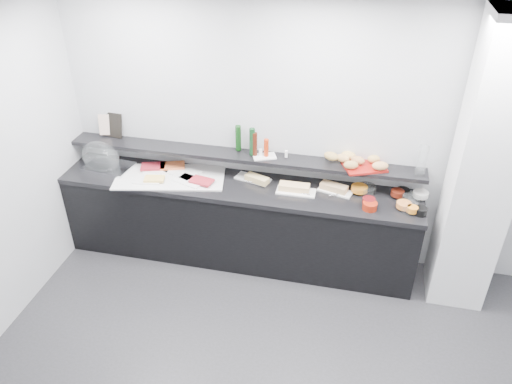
% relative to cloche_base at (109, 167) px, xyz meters
% --- Properties ---
extents(back_wall, '(5.00, 0.02, 2.70)m').
position_rel_cloche_base_xyz_m(back_wall, '(2.09, 0.29, 0.43)').
color(back_wall, '#B6B9BD').
rests_on(back_wall, ground).
extents(ceiling, '(5.00, 5.00, 0.00)m').
position_rel_cloche_base_xyz_m(ceiling, '(2.09, -1.71, 1.78)').
color(ceiling, white).
rests_on(ceiling, back_wall).
extents(column, '(0.50, 0.50, 2.70)m').
position_rel_cloche_base_xyz_m(column, '(3.59, -0.06, 0.43)').
color(column, white).
rests_on(column, ground).
extents(buffet_cabinet, '(3.60, 0.60, 0.85)m').
position_rel_cloche_base_xyz_m(buffet_cabinet, '(1.39, -0.01, -0.50)').
color(buffet_cabinet, black).
rests_on(buffet_cabinet, ground).
extents(counter_top, '(3.62, 0.62, 0.05)m').
position_rel_cloche_base_xyz_m(counter_top, '(1.39, -0.01, -0.05)').
color(counter_top, black).
rests_on(counter_top, buffet_cabinet).
extents(wall_shelf, '(3.60, 0.25, 0.04)m').
position_rel_cloche_base_xyz_m(wall_shelf, '(1.39, 0.17, 0.21)').
color(wall_shelf, black).
rests_on(wall_shelf, back_wall).
extents(cloche_base, '(0.51, 0.37, 0.04)m').
position_rel_cloche_base_xyz_m(cloche_base, '(0.00, 0.00, 0.00)').
color(cloche_base, silver).
rests_on(cloche_base, counter_top).
extents(cloche_dome, '(0.53, 0.44, 0.34)m').
position_rel_cloche_base_xyz_m(cloche_dome, '(-0.08, 0.00, 0.11)').
color(cloche_dome, white).
rests_on(cloche_dome, cloche_base).
extents(linen_runner, '(1.18, 0.73, 0.01)m').
position_rel_cloche_base_xyz_m(linen_runner, '(0.69, -0.03, -0.01)').
color(linen_runner, silver).
rests_on(linen_runner, counter_top).
extents(platter_meat_a, '(0.27, 0.18, 0.01)m').
position_rel_cloche_base_xyz_m(platter_meat_a, '(0.51, 0.07, 0.00)').
color(platter_meat_a, white).
rests_on(platter_meat_a, linen_runner).
extents(food_meat_a, '(0.28, 0.22, 0.02)m').
position_rel_cloche_base_xyz_m(food_meat_a, '(0.46, 0.08, 0.02)').
color(food_meat_a, maroon).
rests_on(food_meat_a, platter_meat_a).
extents(platter_salmon, '(0.41, 0.35, 0.01)m').
position_rel_cloche_base_xyz_m(platter_salmon, '(0.78, 0.07, 0.00)').
color(platter_salmon, white).
rests_on(platter_salmon, linen_runner).
extents(food_salmon, '(0.29, 0.24, 0.02)m').
position_rel_cloche_base_xyz_m(food_salmon, '(0.65, 0.14, 0.02)').
color(food_salmon, orange).
rests_on(food_salmon, platter_salmon).
extents(platter_cheese, '(0.30, 0.22, 0.01)m').
position_rel_cloche_base_xyz_m(platter_cheese, '(0.50, -0.15, 0.00)').
color(platter_cheese, white).
rests_on(platter_cheese, linen_runner).
extents(food_cheese, '(0.22, 0.16, 0.02)m').
position_rel_cloche_base_xyz_m(food_cheese, '(0.57, -0.15, 0.02)').
color(food_cheese, '#FACD61').
rests_on(food_cheese, platter_cheese).
extents(platter_meat_b, '(0.32, 0.27, 0.01)m').
position_rel_cloche_base_xyz_m(platter_meat_b, '(0.92, -0.08, 0.00)').
color(platter_meat_b, white).
rests_on(platter_meat_b, linen_runner).
extents(food_meat_b, '(0.25, 0.19, 0.02)m').
position_rel_cloche_base_xyz_m(food_meat_b, '(1.04, -0.08, 0.02)').
color(food_meat_b, maroon).
rests_on(food_meat_b, platter_meat_b).
extents(sandwich_plate_left, '(0.38, 0.24, 0.01)m').
position_rel_cloche_base_xyz_m(sandwich_plate_left, '(1.52, 0.12, -0.01)').
color(sandwich_plate_left, white).
rests_on(sandwich_plate_left, counter_top).
extents(sandwich_food_left, '(0.26, 0.17, 0.06)m').
position_rel_cloche_base_xyz_m(sandwich_food_left, '(1.57, 0.07, 0.02)').
color(sandwich_food_left, tan).
rests_on(sandwich_food_left, sandwich_plate_left).
extents(tongs_left, '(0.16, 0.02, 0.01)m').
position_rel_cloche_base_xyz_m(tongs_left, '(1.53, 0.04, -0.00)').
color(tongs_left, silver).
rests_on(tongs_left, sandwich_plate_left).
extents(sandwich_plate_mid, '(0.38, 0.17, 0.01)m').
position_rel_cloche_base_xyz_m(sandwich_plate_mid, '(1.98, -0.02, -0.01)').
color(sandwich_plate_mid, white).
rests_on(sandwich_plate_mid, counter_top).
extents(sandwich_food_mid, '(0.30, 0.12, 0.06)m').
position_rel_cloche_base_xyz_m(sandwich_food_mid, '(1.96, -0.00, 0.02)').
color(sandwich_food_mid, '#E4B777').
rests_on(sandwich_food_mid, sandwich_plate_mid).
extents(tongs_mid, '(0.16, 0.03, 0.01)m').
position_rel_cloche_base_xyz_m(tongs_mid, '(2.05, -0.06, -0.00)').
color(tongs_mid, '#ADAFB4').
rests_on(tongs_mid, sandwich_plate_mid).
extents(sandwich_plate_right, '(0.36, 0.22, 0.01)m').
position_rel_cloche_base_xyz_m(sandwich_plate_right, '(2.35, 0.07, -0.01)').
color(sandwich_plate_right, white).
rests_on(sandwich_plate_right, counter_top).
extents(sandwich_food_right, '(0.28, 0.17, 0.06)m').
position_rel_cloche_base_xyz_m(sandwich_food_right, '(2.33, 0.08, 0.02)').
color(sandwich_food_right, tan).
rests_on(sandwich_food_right, sandwich_plate_right).
extents(tongs_right, '(0.14, 0.09, 0.01)m').
position_rel_cloche_base_xyz_m(tongs_right, '(2.36, -0.01, -0.00)').
color(tongs_right, silver).
rests_on(tongs_right, sandwich_plate_right).
extents(bowl_glass_fruit, '(0.20, 0.20, 0.07)m').
position_rel_cloche_base_xyz_m(bowl_glass_fruit, '(2.64, 0.12, 0.02)').
color(bowl_glass_fruit, white).
rests_on(bowl_glass_fruit, counter_top).
extents(fill_glass_fruit, '(0.21, 0.21, 0.05)m').
position_rel_cloche_base_xyz_m(fill_glass_fruit, '(2.58, 0.11, 0.03)').
color(fill_glass_fruit, orange).
rests_on(fill_glass_fruit, bowl_glass_fruit).
extents(bowl_black_jam, '(0.15, 0.15, 0.07)m').
position_rel_cloche_base_xyz_m(bowl_black_jam, '(2.99, 0.15, 0.02)').
color(bowl_black_jam, black).
rests_on(bowl_black_jam, counter_top).
extents(fill_black_jam, '(0.16, 0.16, 0.05)m').
position_rel_cloche_base_xyz_m(fill_black_jam, '(2.93, 0.11, 0.03)').
color(fill_black_jam, '#54170C').
rests_on(fill_black_jam, bowl_black_jam).
extents(bowl_glass_cream, '(0.20, 0.20, 0.07)m').
position_rel_cloche_base_xyz_m(bowl_glass_cream, '(3.06, 0.06, 0.02)').
color(bowl_glass_cream, white).
rests_on(bowl_glass_cream, counter_top).
extents(fill_glass_cream, '(0.17, 0.17, 0.05)m').
position_rel_cloche_base_xyz_m(fill_glass_cream, '(3.15, 0.13, 0.03)').
color(fill_glass_cream, silver).
rests_on(fill_glass_cream, bowl_glass_cream).
extents(bowl_red_jam, '(0.17, 0.17, 0.07)m').
position_rel_cloche_base_xyz_m(bowl_red_jam, '(2.69, -0.16, 0.02)').
color(bowl_red_jam, maroon).
rests_on(bowl_red_jam, counter_top).
extents(fill_red_jam, '(0.13, 0.13, 0.05)m').
position_rel_cloche_base_xyz_m(fill_red_jam, '(2.67, -0.09, 0.03)').
color(fill_red_jam, '#570C0F').
rests_on(fill_red_jam, bowl_red_jam).
extents(bowl_glass_salmon, '(0.17, 0.17, 0.07)m').
position_rel_cloche_base_xyz_m(bowl_glass_salmon, '(3.04, -0.11, 0.02)').
color(bowl_glass_salmon, white).
rests_on(bowl_glass_salmon, counter_top).
extents(fill_glass_salmon, '(0.15, 0.15, 0.05)m').
position_rel_cloche_base_xyz_m(fill_glass_salmon, '(2.99, -0.09, 0.03)').
color(fill_glass_salmon, orange).
rests_on(fill_glass_salmon, bowl_glass_salmon).
extents(bowl_black_fruit, '(0.13, 0.13, 0.07)m').
position_rel_cloche_base_xyz_m(bowl_black_fruit, '(3.14, -0.14, 0.02)').
color(bowl_black_fruit, black).
rests_on(bowl_black_fruit, counter_top).
extents(fill_black_fruit, '(0.12, 0.12, 0.05)m').
position_rel_cloche_base_xyz_m(fill_black_fruit, '(3.06, -0.15, 0.03)').
color(fill_black_fruit, orange).
rests_on(fill_black_fruit, bowl_black_fruit).
extents(framed_print, '(0.26, 0.12, 0.26)m').
position_rel_cloche_base_xyz_m(framed_print, '(-0.05, 0.27, 0.36)').
color(framed_print, black).
rests_on(framed_print, wall_shelf).
extents(print_art, '(0.17, 0.09, 0.22)m').
position_rel_cloche_base_xyz_m(print_art, '(-0.10, 0.26, 0.36)').
color(print_art, '#CDA594').
rests_on(print_art, framed_print).
extents(condiment_tray, '(0.26, 0.21, 0.01)m').
position_rel_cloche_base_xyz_m(condiment_tray, '(1.63, 0.16, 0.24)').
color(condiment_tray, white).
rests_on(condiment_tray, wall_shelf).
extents(bottle_green_a, '(0.07, 0.07, 0.26)m').
position_rel_cloche_base_xyz_m(bottle_green_a, '(1.34, 0.23, 0.37)').
color(bottle_green_a, '#0F3711').
rests_on(bottle_green_a, condiment_tray).
extents(bottle_brown, '(0.05, 0.05, 0.24)m').
position_rel_cloche_base_xyz_m(bottle_brown, '(1.53, 0.16, 0.36)').
color(bottle_brown, '#3E160B').
rests_on(bottle_brown, condiment_tray).
extents(bottle_green_b, '(0.06, 0.06, 0.28)m').
position_rel_cloche_base_xyz_m(bottle_green_b, '(1.50, 0.16, 0.38)').
color(bottle_green_b, '#0E3517').
rests_on(bottle_green_b, condiment_tray).
extents(bottle_hot, '(0.06, 0.06, 0.18)m').
position_rel_cloche_base_xyz_m(bottle_hot, '(1.64, 0.17, 0.33)').
color(bottle_hot, '#BB2E0D').
rests_on(bottle_hot, condiment_tray).
extents(shaker_salt, '(0.04, 0.04, 0.07)m').
position_rel_cloche_base_xyz_m(shaker_salt, '(1.59, 0.16, 0.28)').
color(shaker_salt, white).
rests_on(shaker_salt, condiment_tray).
extents(shaker_pepper, '(0.04, 0.04, 0.07)m').
position_rel_cloche_base_xyz_m(shaker_pepper, '(1.84, 0.18, 0.28)').
color(shaker_pepper, white).
rests_on(shaker_pepper, condiment_tray).
extents(bread_tray, '(0.45, 0.40, 0.02)m').
position_rel_cloche_base_xyz_m(bread_tray, '(2.60, 0.16, 0.24)').
color(bread_tray, maroon).
rests_on(bread_tray, wall_shelf).
extents(bread_roll_nw, '(0.18, 0.15, 0.08)m').
position_rel_cloche_base_xyz_m(bread_roll_nw, '(2.28, 0.21, 0.29)').
color(bread_roll_nw, '#B18943').
rests_on(bread_roll_nw, bread_tray).
extents(bread_roll_n, '(0.15, 0.11, 0.08)m').
position_rel_cloche_base_xyz_m(bread_roll_n, '(2.44, 0.26, 0.29)').
color(bread_roll_n, '#D8A652').
rests_on(bread_roll_n, bread_tray).
extents(bread_roll_ne, '(0.13, 0.10, 0.08)m').
position_rel_cloche_base_xyz_m(bread_roll_ne, '(2.68, 0.24, 0.29)').
color(bread_roll_ne, tan).
rests_on(bread_roll_ne, bread_tray).
extents(bread_roll_sw, '(0.15, 0.11, 0.08)m').
position_rel_cloche_base_xyz_m(bread_roll_sw, '(2.47, 0.07, 0.29)').
color(bread_roll_sw, '#AF8342').
rests_on(bread_roll_sw, bread_tray).
extents(bread_roll_se, '(0.17, 0.13, 0.08)m').
position_rel_cloche_base_xyz_m(bread_roll_se, '(2.74, 0.12, 0.29)').
color(bread_roll_se, tan).
rests_on(bread_roll_se, bread_tray).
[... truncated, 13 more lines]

